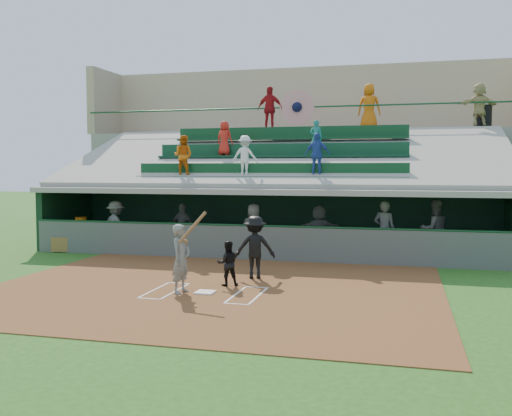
% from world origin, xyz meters
% --- Properties ---
extents(ground, '(100.00, 100.00, 0.00)m').
position_xyz_m(ground, '(0.00, 0.00, 0.00)').
color(ground, '#235517').
rests_on(ground, ground).
extents(dirt_slab, '(11.00, 9.00, 0.02)m').
position_xyz_m(dirt_slab, '(0.00, 0.50, 0.01)').
color(dirt_slab, brown).
rests_on(dirt_slab, ground).
extents(home_plate, '(0.43, 0.43, 0.03)m').
position_xyz_m(home_plate, '(0.00, 0.00, 0.04)').
color(home_plate, white).
rests_on(home_plate, dirt_slab).
extents(batters_box_chalk, '(2.65, 1.85, 0.01)m').
position_xyz_m(batters_box_chalk, '(0.00, 0.00, 0.02)').
color(batters_box_chalk, silver).
rests_on(batters_box_chalk, dirt_slab).
extents(dugout_floor, '(16.00, 3.50, 0.04)m').
position_xyz_m(dugout_floor, '(0.00, 6.75, 0.02)').
color(dugout_floor, gray).
rests_on(dugout_floor, ground).
extents(concourse_slab, '(20.00, 3.00, 4.60)m').
position_xyz_m(concourse_slab, '(0.00, 13.50, 2.30)').
color(concourse_slab, gray).
rests_on(concourse_slab, ground).
extents(grandstand, '(20.40, 10.40, 7.80)m').
position_xyz_m(grandstand, '(-0.01, 10.51, 2.26)').
color(grandstand, '#535853').
rests_on(grandstand, ground).
extents(batter_at_plate, '(0.87, 0.75, 1.95)m').
position_xyz_m(batter_at_plate, '(-0.54, -0.16, 0.85)').
color(batter_at_plate, '#5F615C').
rests_on(batter_at_plate, dirt_slab).
extents(catcher, '(0.68, 0.62, 1.13)m').
position_xyz_m(catcher, '(0.26, 0.92, 0.58)').
color(catcher, black).
rests_on(catcher, dirt_slab).
extents(home_umpire, '(1.20, 0.88, 1.67)m').
position_xyz_m(home_umpire, '(0.68, 2.05, 0.85)').
color(home_umpire, black).
rests_on(home_umpire, dirt_slab).
extents(dugout_bench, '(15.51, 6.38, 0.49)m').
position_xyz_m(dugout_bench, '(0.19, 7.96, 0.29)').
color(dugout_bench, olive).
rests_on(dugout_bench, dugout_floor).
extents(white_table, '(0.95, 0.81, 0.71)m').
position_xyz_m(white_table, '(-6.94, 6.03, 0.40)').
color(white_table, silver).
rests_on(white_table, dugout_floor).
extents(water_cooler, '(0.41, 0.41, 0.41)m').
position_xyz_m(water_cooler, '(-6.96, 6.02, 0.96)').
color(water_cooler, orange).
rests_on(water_cooler, white_table).
extents(dugout_player_a, '(1.30, 1.06, 1.76)m').
position_xyz_m(dugout_player_a, '(-5.35, 5.67, 0.92)').
color(dugout_player_a, '#5B5D58').
rests_on(dugout_player_a, dugout_floor).
extents(dugout_player_b, '(1.06, 0.67, 1.68)m').
position_xyz_m(dugout_player_b, '(-3.06, 6.27, 0.88)').
color(dugout_player_b, '#50524E').
rests_on(dugout_player_b, dugout_floor).
extents(dugout_player_c, '(0.90, 0.63, 1.74)m').
position_xyz_m(dugout_player_c, '(-0.30, 5.70, 0.91)').
color(dugout_player_c, '#565853').
rests_on(dugout_player_c, dugout_floor).
extents(dugout_player_d, '(1.63, 0.99, 1.68)m').
position_xyz_m(dugout_player_d, '(1.77, 6.49, 0.88)').
color(dugout_player_d, '#5C5F5A').
rests_on(dugout_player_d, dugout_floor).
extents(dugout_player_e, '(0.76, 0.57, 1.87)m').
position_xyz_m(dugout_player_e, '(3.94, 6.15, 0.98)').
color(dugout_player_e, '#5B5E59').
rests_on(dugout_player_e, dugout_floor).
extents(dugout_player_f, '(1.11, 0.98, 1.91)m').
position_xyz_m(dugout_player_f, '(5.50, 6.48, 0.99)').
color(dugout_player_f, '#565853').
rests_on(dugout_player_f, dugout_floor).
extents(trash_bin, '(0.63, 0.63, 0.94)m').
position_xyz_m(trash_bin, '(7.67, 12.65, 5.07)').
color(trash_bin, black).
rests_on(trash_bin, concourse_slab).
extents(concourse_staff_a, '(1.17, 0.54, 1.94)m').
position_xyz_m(concourse_staff_a, '(-1.21, 12.01, 5.57)').
color(concourse_staff_a, '#A61316').
rests_on(concourse_staff_a, concourse_slab).
extents(concourse_staff_b, '(0.98, 0.65, 1.99)m').
position_xyz_m(concourse_staff_b, '(3.03, 12.58, 5.59)').
color(concourse_staff_b, '#CF5F0C').
rests_on(concourse_staff_b, concourse_slab).
extents(concourse_staff_c, '(1.75, 1.14, 1.80)m').
position_xyz_m(concourse_staff_c, '(7.43, 12.21, 5.50)').
color(concourse_staff_c, tan).
rests_on(concourse_staff_c, concourse_slab).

